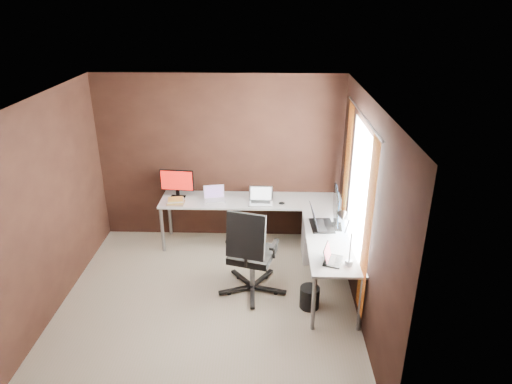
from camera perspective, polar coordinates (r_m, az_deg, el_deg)
room at (r=5.15m, az=-2.71°, el=-2.06°), size 3.60×3.60×2.50m
desk at (r=6.27m, az=2.62°, el=-3.19°), size 2.65×2.25×0.73m
drawer_pedestal at (r=6.58m, az=7.68°, el=-5.74°), size 0.42×0.50×0.60m
monitor_left at (r=6.75m, az=-9.85°, el=1.22°), size 0.49×0.16×0.43m
monitor_right at (r=5.87m, az=9.96°, el=-1.91°), size 0.16×0.61×0.50m
laptop_white at (r=6.68m, az=-5.22°, el=-0.60°), size 0.34×0.27×0.20m
laptop_silver at (r=6.56m, az=0.59°, el=-0.94°), size 0.35×0.25×0.23m
laptop_black_big at (r=5.95m, az=7.87°, el=-3.78°), size 0.32×0.43×0.27m
laptop_black_small at (r=5.25m, az=9.34°, el=-8.12°), size 0.27×0.32×0.19m
book_stack at (r=6.63m, az=-10.01°, el=-1.16°), size 0.25×0.21×0.08m
mouse_left at (r=6.61m, az=-9.89°, el=-1.42°), size 0.10×0.09×0.03m
mouse_corner at (r=6.53m, az=3.25°, el=-1.41°), size 0.09×0.06×0.04m
desk_lamp at (r=5.08m, az=11.02°, el=-4.83°), size 0.20×0.23×0.62m
office_chair at (r=5.78m, az=-0.60°, el=-9.49°), size 0.67×0.70×1.19m
wastebasket at (r=5.68m, az=6.70°, el=-12.94°), size 0.27×0.27×0.27m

